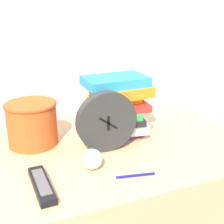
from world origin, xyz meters
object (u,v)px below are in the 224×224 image
Objects in this scene: book_stack at (117,106)px; pen at (135,175)px; desk_clock at (107,122)px; basket at (32,122)px; tv_remote at (42,185)px; crumpled_paper_ball at (92,159)px.

pen is at bearing -103.24° from book_stack.
desk_clock reaches higher than pen.
tv_remote is (-0.03, -0.30, -0.07)m from basket.
basket is 2.84× the size of crumpled_paper_ball.
basket is (-0.23, 0.15, -0.02)m from desk_clock.
pen is (0.27, -0.05, -0.01)m from tv_remote.
crumpled_paper_ball is 0.55× the size of pen.
book_stack is 0.29m from crumpled_paper_ball.
pen is (-0.07, -0.30, -0.12)m from book_stack.
book_stack is 1.29× the size of tv_remote.
pen is at bearing -9.62° from tv_remote.
tv_remote is at bearing -94.91° from basket.
basket is at bearing 85.09° from tv_remote.
tv_remote is 0.18m from crumpled_paper_ball.
tv_remote reaches higher than pen.
book_stack reaches higher than crumpled_paper_ball.
basket is at bearing 147.01° from desk_clock.
desk_clock is 1.12× the size of tv_remote.
desk_clock is at bearing -32.99° from basket.
desk_clock is 0.87× the size of book_stack.
book_stack is (0.09, 0.11, 0.01)m from desk_clock.
desk_clock reaches higher than basket.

